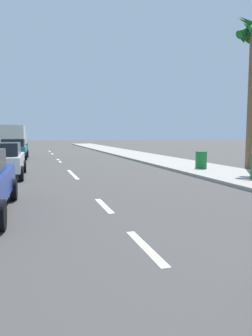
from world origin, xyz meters
name	(u,v)px	position (x,y,z in m)	size (l,w,h in m)	color
ground_plane	(68,169)	(0.00, 20.00, 0.00)	(160.00, 160.00, 0.00)	#423F3D
sidewalk_strip	(169,162)	(7.01, 22.00, 0.07)	(3.60, 80.00, 0.14)	#9E998E
lane_stripe_2	(146,247)	(0.00, 7.32, 0.00)	(0.16, 1.80, 0.01)	white
lane_stripe_3	(104,206)	(0.00, 10.66, 0.00)	(0.16, 1.80, 0.01)	white
lane_stripe_4	(75,177)	(0.00, 16.78, 0.00)	(0.16, 1.80, 0.01)	white
lane_stripe_5	(71,172)	(0.00, 18.63, 0.00)	(0.16, 1.80, 0.01)	white
lane_stripe_6	(60,161)	(0.00, 25.33, 0.00)	(0.16, 1.80, 0.01)	white
lane_stripe_7	(58,160)	(0.00, 26.60, 0.00)	(0.16, 1.80, 0.01)	white
lane_stripe_8	(52,154)	(0.00, 34.27, 0.00)	(0.16, 1.80, 0.01)	white
lane_stripe_9	(50,151)	(0.00, 39.25, 0.00)	(0.16, 1.80, 0.01)	white
parked_car_white	(1,159)	(-3.23, 17.56, 0.84)	(2.10, 4.45, 1.57)	white
parked_car_teal	(14,148)	(-3.22, 28.38, 0.84)	(2.08, 4.36, 1.57)	#14727A
delivery_truck	(13,138)	(-3.75, 36.96, 1.50)	(2.79, 6.29, 2.80)	beige
trash_bin_far	(201,160)	(6.76, 17.30, 0.59)	(0.60, 0.60, 0.90)	#19722D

